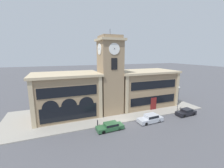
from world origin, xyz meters
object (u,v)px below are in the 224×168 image
(parked_car_mid, at_px, (150,118))
(street_lamp, at_px, (178,95))
(parked_car_near, at_px, (110,126))
(parked_car_far, at_px, (186,112))
(bollard, at_px, (98,123))

(parked_car_mid, relative_size, street_lamp, 0.87)
(parked_car_near, height_order, parked_car_far, parked_car_far)
(parked_car_near, distance_m, parked_car_far, 16.75)
(parked_car_near, distance_m, bollard, 2.56)
(parked_car_mid, bearing_deg, parked_car_near, -1.98)
(parked_car_near, xyz_separation_m, parked_car_mid, (7.96, 0.00, 0.12))
(street_lamp, relative_size, bollard, 5.19)
(parked_car_near, height_order, bollard, parked_car_near)
(parked_car_near, relative_size, parked_car_mid, 0.96)
(street_lamp, bearing_deg, parked_car_mid, -166.27)
(parked_car_mid, height_order, bollard, parked_car_mid)
(parked_car_far, relative_size, bollard, 4.04)
(parked_car_near, height_order, street_lamp, street_lamp)
(parked_car_near, xyz_separation_m, bollard, (-1.62, 1.99, 0.01))
(parked_car_near, distance_m, street_lamp, 16.88)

